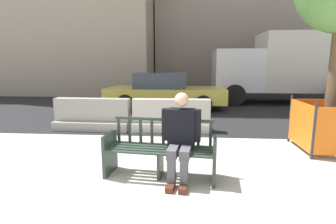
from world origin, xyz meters
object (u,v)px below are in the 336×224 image
object	(u,v)px
construction_fence	(330,125)
jersey_barrier_left	(93,117)
street_bench	(161,152)
seated_person	(181,135)
delivery_truck	(297,65)
jersey_barrier_centre	(171,118)
car_taxi_near	(165,91)

from	to	relation	value
construction_fence	jersey_barrier_left	bearing A→B (deg)	166.35
street_bench	seated_person	world-z (taller)	seated_person
delivery_truck	street_bench	bearing A→B (deg)	-121.88
jersey_barrier_centre	jersey_barrier_left	bearing A→B (deg)	-179.75
car_taxi_near	jersey_barrier_centre	bearing A→B (deg)	-81.99
seated_person	delivery_truck	xyz separation A→B (m)	(4.84, 8.37, 1.00)
street_bench	car_taxi_near	xyz separation A→B (m)	(-0.52, 6.35, 0.28)
jersey_barrier_left	car_taxi_near	size ratio (longest dim) A/B	0.44
car_taxi_near	delivery_truck	xyz separation A→B (m)	(5.67, 1.93, 1.01)
delivery_truck	seated_person	bearing A→B (deg)	-120.04
seated_person	jersey_barrier_left	bearing A→B (deg)	129.87
street_bench	jersey_barrier_left	xyz separation A→B (m)	(-2.12, 2.83, -0.06)
delivery_truck	jersey_barrier_centre	bearing A→B (deg)	-133.54
seated_person	construction_fence	bearing A→B (deg)	28.62
jersey_barrier_centre	construction_fence	xyz separation A→B (m)	(3.28, -1.32, 0.19)
street_bench	jersey_barrier_centre	xyz separation A→B (m)	(-0.03, 2.83, -0.06)
construction_fence	car_taxi_near	size ratio (longest dim) A/B	0.26
seated_person	jersey_barrier_left	world-z (taller)	seated_person
construction_fence	delivery_truck	bearing A→B (deg)	74.35
jersey_barrier_centre	delivery_truck	size ratio (longest dim) A/B	0.30
seated_person	jersey_barrier_centre	size ratio (longest dim) A/B	0.65
construction_fence	jersey_barrier_centre	bearing A→B (deg)	158.15
jersey_barrier_centre	car_taxi_near	size ratio (longest dim) A/B	0.44
jersey_barrier_left	car_taxi_near	distance (m)	3.89
street_bench	delivery_truck	distance (m)	9.84
seated_person	car_taxi_near	world-z (taller)	car_taxi_near
jersey_barrier_left	jersey_barrier_centre	bearing A→B (deg)	0.25
street_bench	car_taxi_near	size ratio (longest dim) A/B	0.38
seated_person	jersey_barrier_centre	distance (m)	2.96
street_bench	jersey_barrier_left	world-z (taller)	street_bench
jersey_barrier_centre	delivery_truck	bearing A→B (deg)	46.46
jersey_barrier_left	delivery_truck	distance (m)	9.19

